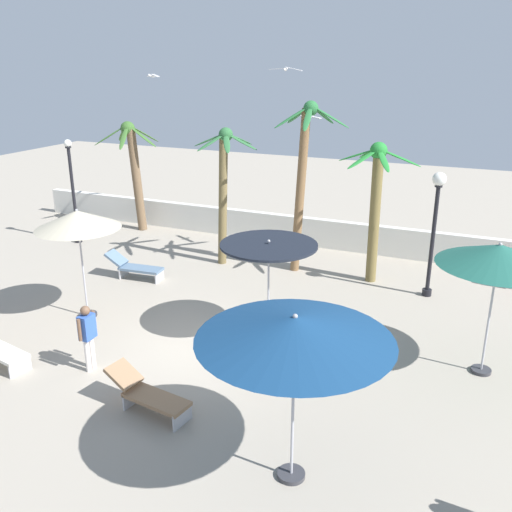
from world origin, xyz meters
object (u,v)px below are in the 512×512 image
Objects in this scene: palm_tree_1 at (224,181)px; lounge_chair_1 at (147,393)px; palm_tree_0 at (303,171)px; seagull_2 at (285,69)px; palm_tree_2 at (134,164)px; seagull_0 at (308,117)px; lamp_post_1 at (73,190)px; guest_0 at (87,332)px; patio_umbrella_2 at (78,220)px; lamp_post_0 at (435,218)px; patio_umbrella_1 at (269,250)px; patio_umbrella_3 at (499,256)px; lounge_chair_2 at (134,267)px; patio_umbrella_0 at (295,329)px; palm_tree_3 at (376,196)px; seagull_1 at (153,76)px.

lounge_chair_1 is at bearing -73.70° from palm_tree_1.
seagull_2 is at bearing 117.65° from palm_tree_0.
palm_tree_2 is 4.21× the size of seagull_0.
lamp_post_1 reaches higher than guest_0.
lamp_post_0 is (8.42, 5.25, -0.33)m from patio_umbrella_2.
guest_0 is at bearing -136.24° from patio_umbrella_1.
palm_tree_1 is at bearing 127.54° from patio_umbrella_1.
palm_tree_0 is 1.26× the size of palm_tree_2.
patio_umbrella_2 is at bearing -173.03° from patio_umbrella_3.
seagull_2 is (1.88, 10.18, 3.62)m from patio_umbrella_2.
palm_tree_2 is 6.14m from lounge_chair_2.
seagull_0 reaches higher than patio_umbrella_0.
seagull_1 is (-10.21, 3.58, 3.32)m from palm_tree_3.
seagull_1 is at bearing 160.66° from palm_tree_3.
palm_tree_3 is 3.54m from seagull_0.
patio_umbrella_2 is at bearing 131.04° from guest_0.
seagull_0 is 0.78× the size of seagull_2.
palm_tree_0 is at bearing 88.76° from lounge_chair_1.
lounge_chair_1 is at bearing -144.95° from patio_umbrella_3.
palm_tree_0 reaches higher than lounge_chair_2.
palm_tree_2 is 1.12× the size of lamp_post_1.
seagull_2 is at bearing 136.63° from palm_tree_3.
patio_umbrella_2 is 0.69× the size of palm_tree_3.
seagull_2 is (-2.16, 13.22, 5.97)m from lounge_chair_1.
patio_umbrella_2 is (-5.08, -0.78, 0.37)m from patio_umbrella_1.
lounge_chair_2 is 5.69m from guest_0.
seagull_2 is (6.60, 5.01, 4.30)m from lamp_post_1.
lamp_post_0 is 1.95× the size of lounge_chair_2.
lamp_post_1 is (-11.30, -0.58, -0.70)m from palm_tree_3.
patio_umbrella_2 is 3.16× the size of seagull_1.
seagull_2 is at bearing 86.74° from palm_tree_1.
seagull_0 is (8.72, 1.62, 2.88)m from lamp_post_1.
patio_umbrella_0 is at bearing -36.17° from lamp_post_1.
lamp_post_0 is 9.10m from seagull_2.
seagull_0 reaches higher than palm_tree_1.
seagull_0 is at bearing 59.55° from patio_umbrella_2.
lounge_chair_1 is 1.98× the size of seagull_1.
palm_tree_0 is (-3.11, 9.35, 0.59)m from patio_umbrella_0.
palm_tree_0 is (-5.91, 4.45, 0.57)m from patio_umbrella_3.
palm_tree_2 reaches higher than lounge_chair_2.
patio_umbrella_1 is 6.63m from seagull_0.
lamp_post_0 is at bearing 0.33° from lamp_post_1.
palm_tree_2 is (-7.86, 1.92, -0.64)m from palm_tree_0.
palm_tree_0 is (4.23, 5.69, 0.63)m from patio_umbrella_2.
palm_tree_1 is 1.06× the size of palm_tree_3.
seagull_1 reaches higher than patio_umbrella_0.
palm_tree_3 is 11.34m from lamp_post_1.
guest_0 is at bearing 165.24° from patio_umbrella_0.
lounge_chair_2 is 9.16m from seagull_1.
palm_tree_2 is 12.28m from lamp_post_0.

